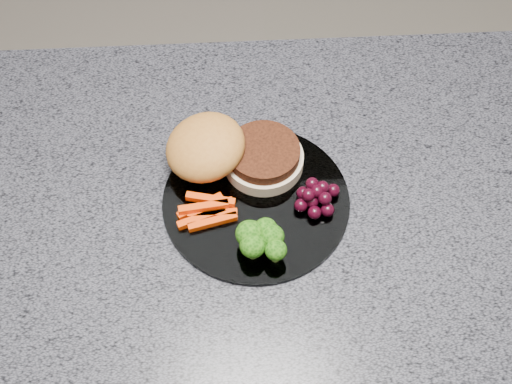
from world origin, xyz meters
TOP-DOWN VIEW (x-y plane):
  - island_cabinet at (0.00, 0.00)m, footprint 1.20×0.60m
  - countertop at (0.00, 0.00)m, footprint 1.20×0.60m
  - plate at (-0.10, -0.01)m, footprint 0.26×0.26m
  - burger at (-0.14, 0.05)m, footprint 0.20×0.13m
  - carrot_sticks at (-0.16, -0.03)m, footprint 0.08×0.06m
  - broccoli at (-0.09, -0.09)m, footprint 0.07×0.06m
  - grape_bunch at (-0.01, -0.02)m, footprint 0.07×0.06m

SIDE VIEW (x-z plane):
  - island_cabinet at x=0.00m, z-range 0.00..0.86m
  - countertop at x=0.00m, z-range 0.86..0.90m
  - plate at x=-0.10m, z-range 0.90..0.91m
  - carrot_sticks at x=-0.16m, z-range 0.90..0.92m
  - grape_bunch at x=-0.01m, z-range 0.90..0.94m
  - broccoli at x=-0.09m, z-range 0.91..0.95m
  - burger at x=-0.14m, z-range 0.90..0.96m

